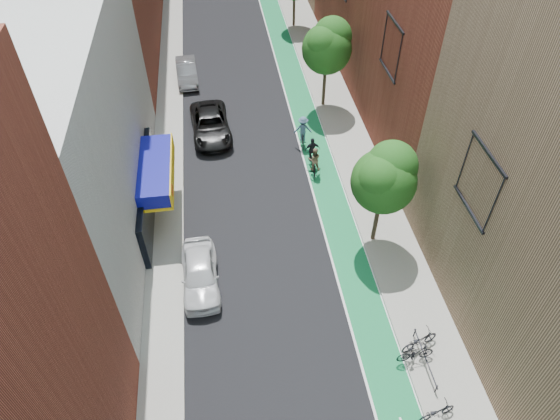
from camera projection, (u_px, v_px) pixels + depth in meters
name	position (u px, v px, depth m)	size (l,w,h in m)	color
bike_lane	(298.00, 93.00, 39.43)	(2.00, 68.00, 0.01)	#136E3E
sidewalk_left	(170.00, 102.00, 38.38)	(2.00, 68.00, 0.15)	gray
sidewalk_right	(329.00, 90.00, 39.63)	(3.00, 68.00, 0.15)	gray
building_left_white	(48.00, 136.00, 25.24)	(8.00, 20.00, 12.00)	silver
tree_near	(385.00, 177.00, 25.04)	(3.40, 3.36, 6.42)	#332619
tree_mid	(328.00, 45.00, 34.78)	(3.55, 3.53, 6.74)	#332619
parked_car_white	(200.00, 274.00, 25.54)	(1.87, 4.64, 1.58)	silver
parked_car_black	(211.00, 125.00, 35.00)	(2.61, 5.66, 1.57)	black
parked_car_silver	(187.00, 72.00, 40.36)	(1.59, 4.55, 1.50)	gray
cyclist_lane_near	(314.00, 163.00, 31.79)	(0.87, 1.54, 2.00)	black
cyclist_lane_mid	(312.00, 155.00, 32.51)	(1.04, 1.57, 2.07)	black
cyclist_lane_far	(303.00, 132.00, 33.92)	(1.28, 1.68, 2.22)	black
parked_bike_near	(437.00, 412.00, 20.60)	(0.60, 1.71, 0.90)	black
parked_bike_mid	(416.00, 353.00, 22.44)	(0.50, 1.76, 1.06)	black
parked_bike_far	(420.00, 341.00, 22.93)	(0.66, 1.91, 1.00)	black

